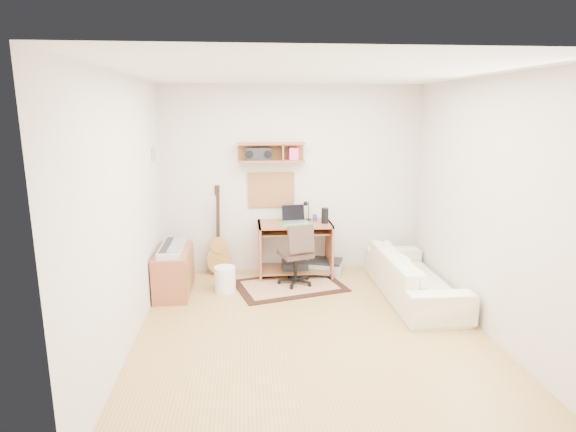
{
  "coord_description": "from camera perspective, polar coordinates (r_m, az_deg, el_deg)",
  "views": [
    {
      "loc": [
        -0.67,
        -4.58,
        2.27
      ],
      "look_at": [
        -0.15,
        1.05,
        1.0
      ],
      "focal_mm": 29.79,
      "sensor_mm": 36.0,
      "label": 1
    }
  ],
  "objects": [
    {
      "name": "music_keyboard",
      "position": [
        6.12,
        -13.65,
        -3.69
      ],
      "size": [
        0.26,
        0.83,
        0.07
      ],
      "primitive_type": "cube",
      "color": "#B2B5BA",
      "rests_on": "cabinet"
    },
    {
      "name": "laptop",
      "position": [
        6.47,
        0.83,
        0.16
      ],
      "size": [
        0.35,
        0.35,
        0.24
      ],
      "primitive_type": null,
      "rotation": [
        0.0,
        0.0,
        0.13
      ],
      "color": "silver",
      "rests_on": "desk"
    },
    {
      "name": "boombox",
      "position": [
        6.48,
        -3.55,
        7.41
      ],
      "size": [
        0.33,
        0.15,
        0.17
      ],
      "primitive_type": "cube",
      "color": "black",
      "rests_on": "wall_shelf"
    },
    {
      "name": "ceiling",
      "position": [
        4.64,
        3.17,
        16.79
      ],
      "size": [
        3.6,
        4.0,
        0.01
      ],
      "primitive_type": "cube",
      "color": "white",
      "rests_on": "ground"
    },
    {
      "name": "cabinet",
      "position": [
        6.21,
        -13.5,
        -6.45
      ],
      "size": [
        0.4,
        0.9,
        0.55
      ],
      "primitive_type": "cube",
      "color": "#9D5337",
      "rests_on": "floor"
    },
    {
      "name": "rug",
      "position": [
        6.32,
        0.2,
        -8.31
      ],
      "size": [
        1.54,
        1.22,
        0.02
      ],
      "primitive_type": "cube",
      "rotation": [
        0.0,
        0.0,
        0.26
      ],
      "color": "#D0B88B",
      "rests_on": "floor"
    },
    {
      "name": "wall_photo",
      "position": [
        6.21,
        -15.75,
        7.11
      ],
      "size": [
        0.02,
        0.2,
        0.15
      ],
      "primitive_type": "cube",
      "color": "#4C8CBF",
      "rests_on": "left_wall"
    },
    {
      "name": "wall_shelf",
      "position": [
        6.49,
        -2.0,
        7.61
      ],
      "size": [
        0.9,
        0.25,
        0.26
      ],
      "primitive_type": "cube",
      "color": "#9D5337",
      "rests_on": "back_wall"
    },
    {
      "name": "sofa",
      "position": [
        6.05,
        14.89,
        -6.1
      ],
      "size": [
        0.55,
        1.87,
        0.73
      ],
      "primitive_type": "imported",
      "rotation": [
        0.0,
        0.0,
        1.57
      ],
      "color": "beige",
      "rests_on": "floor"
    },
    {
      "name": "printer",
      "position": [
        6.82,
        4.44,
        -6.07
      ],
      "size": [
        0.57,
        0.5,
        0.18
      ],
      "primitive_type": "cube",
      "rotation": [
        0.0,
        0.0,
        -0.33
      ],
      "color": "#A5A8AA",
      "rests_on": "floor"
    },
    {
      "name": "guitar",
      "position": [
        6.66,
        -8.36,
        -1.76
      ],
      "size": [
        0.37,
        0.27,
        1.25
      ],
      "primitive_type": null,
      "rotation": [
        0.0,
        0.0,
        0.19
      ],
      "color": "#B87F38",
      "rests_on": "floor"
    },
    {
      "name": "right_wall",
      "position": [
        5.29,
        22.7,
        1.11
      ],
      "size": [
        0.01,
        4.0,
        2.6
      ],
      "primitive_type": "cube",
      "color": "beige",
      "rests_on": "ground"
    },
    {
      "name": "cork_board",
      "position": [
        6.66,
        -2.02,
        3.15
      ],
      "size": [
        0.64,
        0.03,
        0.49
      ],
      "primitive_type": "cube",
      "color": "tan",
      "rests_on": "back_wall"
    },
    {
      "name": "pencil_cup",
      "position": [
        6.64,
        3.22,
        -0.2
      ],
      "size": [
        0.06,
        0.06,
        0.09
      ],
      "primitive_type": "cylinder",
      "color": "navy",
      "rests_on": "desk"
    },
    {
      "name": "back_wall",
      "position": [
        6.69,
        0.53,
        4.32
      ],
      "size": [
        3.6,
        0.01,
        2.6
      ],
      "primitive_type": "cube",
      "color": "beige",
      "rests_on": "ground"
    },
    {
      "name": "speaker",
      "position": [
        6.5,
        4.42,
        0.06
      ],
      "size": [
        0.1,
        0.1,
        0.21
      ],
      "primitive_type": "cylinder",
      "color": "black",
      "rests_on": "desk"
    },
    {
      "name": "floor",
      "position": [
        5.16,
        2.8,
        -13.53
      ],
      "size": [
        3.6,
        4.0,
        0.01
      ],
      "primitive_type": "cube",
      "color": "#B48B4B",
      "rests_on": "ground"
    },
    {
      "name": "desk_lamp",
      "position": [
        6.65,
        2.46,
        0.64
      ],
      "size": [
        0.09,
        0.09,
        0.27
      ],
      "primitive_type": null,
      "color": "black",
      "rests_on": "desk"
    },
    {
      "name": "desk",
      "position": [
        6.62,
        0.82,
        -3.98
      ],
      "size": [
        1.0,
        0.55,
        0.75
      ],
      "primitive_type": null,
      "color": "#9D5337",
      "rests_on": "floor"
    },
    {
      "name": "waste_basket",
      "position": [
        6.16,
        -7.53,
        -7.48
      ],
      "size": [
        0.33,
        0.33,
        0.32
      ],
      "primitive_type": "cylinder",
      "rotation": [
        0.0,
        0.0,
        0.24
      ],
      "color": "white",
      "rests_on": "floor"
    },
    {
      "name": "left_wall",
      "position": [
        4.82,
        -18.79,
        0.36
      ],
      "size": [
        0.01,
        4.0,
        2.6
      ],
      "primitive_type": "cube",
      "color": "beige",
      "rests_on": "ground"
    },
    {
      "name": "task_chair",
      "position": [
        6.25,
        0.89,
        -4.53
      ],
      "size": [
        0.54,
        0.54,
        0.85
      ],
      "primitive_type": null,
      "rotation": [
        0.0,
        0.0,
        0.3
      ],
      "color": "#382921",
      "rests_on": "floor"
    }
  ]
}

